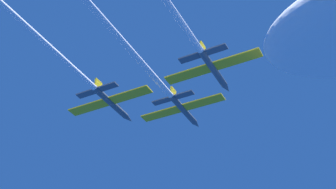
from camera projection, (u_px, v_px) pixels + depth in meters
jet_lead at (138, 59)px, 88.20m from camera, size 20.81×70.71×3.45m
jet_left_wing at (24, 25)px, 78.16m from camera, size 20.81×86.16×3.45m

